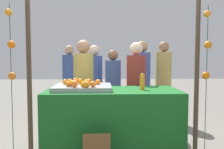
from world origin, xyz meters
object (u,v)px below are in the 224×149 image
at_px(orange_0, 98,82).
at_px(vendor_right, 136,93).
at_px(vendor_left, 84,93).
at_px(juice_bottle, 142,82).
at_px(orange_1, 72,83).
at_px(stall_counter, 112,122).

bearing_deg(orange_0, vendor_right, 46.20).
height_order(orange_0, vendor_left, vendor_left).
distance_m(orange_0, vendor_left, 0.71).
bearing_deg(juice_bottle, orange_1, -175.62).
height_order(stall_counter, vendor_right, vendor_right).
height_order(stall_counter, vendor_left, vendor_left).
distance_m(stall_counter, orange_0, 0.60).
xyz_separation_m(orange_0, vendor_left, (-0.25, 0.62, -0.25)).
xyz_separation_m(orange_1, vendor_right, (0.98, 0.86, -0.27)).
distance_m(stall_counter, vendor_right, 0.93).
height_order(juice_bottle, vendor_left, vendor_left).
height_order(orange_0, juice_bottle, juice_bottle).
relative_size(orange_0, orange_1, 0.88).
bearing_deg(juice_bottle, vendor_right, 88.48).
xyz_separation_m(stall_counter, juice_bottle, (0.41, -0.01, 0.57)).
bearing_deg(vendor_left, juice_bottle, -40.63).
bearing_deg(vendor_right, vendor_left, -177.28).
bearing_deg(orange_0, juice_bottle, -11.22).
bearing_deg(orange_1, stall_counter, 8.77).
distance_m(juice_bottle, vendor_right, 0.83).
relative_size(stall_counter, juice_bottle, 8.18).
distance_m(stall_counter, vendor_left, 0.91).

